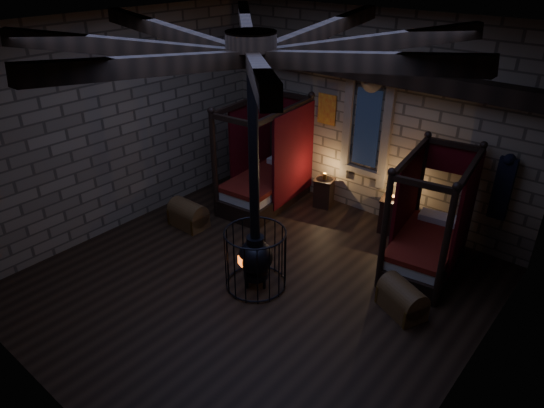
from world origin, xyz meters
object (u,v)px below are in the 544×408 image
Objects in this scene: trunk_left at (188,215)px; stove at (256,254)px; trunk_right at (402,299)px; bed_left at (267,179)px; bed_right at (427,241)px.

stove is at bearing -14.17° from trunk_left.
bed_left is at bearing -175.75° from trunk_right.
trunk_left is 2.52m from stove.
bed_left is 3.82m from bed_right.
bed_right is at bearing 125.04° from trunk_right.
stove reaches higher than bed_left.
stove is (2.42, -0.61, 0.38)m from trunk_left.
stove is at bearing -132.09° from trunk_right.
bed_right is 3.11m from stove.
stove reaches higher than bed_right.
bed_right is 0.53× the size of stove.
bed_right is (3.82, -0.06, -0.05)m from bed_left.
stove is (1.87, -2.47, 0.07)m from bed_left.
trunk_left is at bearing -165.79° from bed_right.
stove is (-1.96, -2.41, 0.11)m from bed_right.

